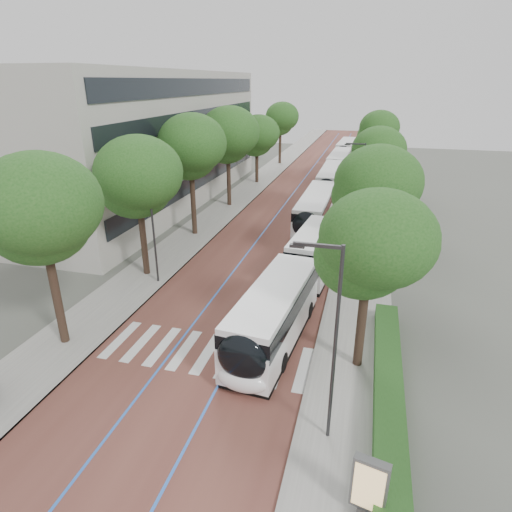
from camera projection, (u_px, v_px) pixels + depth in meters
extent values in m
plane|color=#51544C|center=(196.00, 365.00, 21.14)|extent=(160.00, 160.00, 0.00)
cube|color=brown|center=(311.00, 186.00, 56.86)|extent=(11.00, 140.00, 0.02)
cube|color=gray|center=(257.00, 182.00, 58.64)|extent=(4.00, 140.00, 0.12)
cube|color=gray|center=(369.00, 189.00, 55.05)|extent=(4.00, 140.00, 0.12)
cube|color=gray|center=(270.00, 183.00, 58.18)|extent=(0.20, 140.00, 0.14)
cube|color=gray|center=(354.00, 188.00, 55.51)|extent=(0.20, 140.00, 0.14)
cube|color=silver|center=(121.00, 339.00, 23.17)|extent=(0.55, 3.60, 0.01)
cube|color=silver|center=(141.00, 343.00, 22.87)|extent=(0.55, 3.60, 0.01)
cube|color=silver|center=(163.00, 346.00, 22.57)|extent=(0.55, 3.60, 0.01)
cube|color=silver|center=(185.00, 350.00, 22.27)|extent=(0.55, 3.60, 0.01)
cube|color=silver|center=(207.00, 353.00, 21.97)|extent=(0.55, 3.60, 0.01)
cube|color=silver|center=(230.00, 357.00, 21.67)|extent=(0.55, 3.60, 0.01)
cube|color=silver|center=(254.00, 361.00, 21.38)|extent=(0.55, 3.60, 0.01)
cube|color=silver|center=(278.00, 365.00, 21.08)|extent=(0.55, 3.60, 0.01)
cube|color=silver|center=(303.00, 369.00, 20.78)|extent=(0.55, 3.60, 0.01)
cube|color=blue|center=(299.00, 185.00, 57.24)|extent=(0.12, 126.00, 0.01)
cube|color=blue|center=(323.00, 186.00, 56.47)|extent=(0.12, 126.00, 0.01)
cube|color=#A6A39A|center=(127.00, 138.00, 48.14)|extent=(18.00, 40.00, 14.00)
cube|color=black|center=(204.00, 178.00, 47.50)|extent=(0.12, 38.00, 1.60)
cube|color=black|center=(202.00, 148.00, 46.28)|extent=(0.12, 38.00, 1.60)
cube|color=black|center=(201.00, 117.00, 45.06)|extent=(0.12, 38.00, 1.60)
cube|color=black|center=(199.00, 87.00, 43.92)|extent=(0.12, 38.00, 1.60)
cube|color=#1F4819|center=(388.00, 388.00, 18.76)|extent=(1.20, 14.00, 0.80)
cylinder|color=#2E2E30|center=(335.00, 349.00, 15.26)|extent=(0.14, 0.14, 8.00)
cube|color=#2E2E30|center=(318.00, 246.00, 13.97)|extent=(1.70, 0.12, 0.12)
cube|color=#2E2E30|center=(297.00, 246.00, 14.17)|extent=(0.50, 0.20, 0.10)
cylinder|color=#2E2E30|center=(361.00, 190.00, 37.59)|extent=(0.14, 0.14, 8.00)
cube|color=#2E2E30|center=(356.00, 144.00, 36.30)|extent=(1.70, 0.12, 0.12)
cube|color=#2E2E30|center=(348.00, 145.00, 36.50)|extent=(0.50, 0.20, 0.10)
cylinder|color=#2E2E30|center=(153.00, 226.00, 28.17)|extent=(0.14, 0.14, 8.00)
cylinder|color=black|center=(57.00, 301.00, 21.96)|extent=(0.44, 0.44, 5.07)
ellipsoid|color=#1B4C18|center=(40.00, 214.00, 20.21)|extent=(5.66, 5.66, 4.81)
cylinder|color=black|center=(144.00, 243.00, 30.04)|extent=(0.44, 0.44, 4.85)
ellipsoid|color=#1B4C18|center=(137.00, 181.00, 28.37)|extent=(5.76, 5.76, 4.90)
cylinder|color=black|center=(193.00, 206.00, 37.98)|extent=(0.44, 0.44, 5.37)
ellipsoid|color=#1B4C18|center=(190.00, 150.00, 36.13)|extent=(5.79, 5.79, 4.93)
cylinder|color=black|center=(229.00, 182.00, 46.94)|extent=(0.44, 0.44, 5.26)
ellipsoid|color=#1B4C18|center=(228.00, 138.00, 45.12)|extent=(6.28, 6.28, 5.33)
cylinder|color=black|center=(257.00, 167.00, 57.84)|extent=(0.44, 0.44, 4.28)
ellipsoid|color=#1B4C18|center=(257.00, 137.00, 56.36)|extent=(5.52, 5.52, 4.69)
cylinder|color=black|center=(280.00, 149.00, 71.11)|extent=(0.44, 0.44, 4.98)
ellipsoid|color=#1B4C18|center=(281.00, 120.00, 69.38)|extent=(5.40, 5.40, 4.59)
cylinder|color=black|center=(361.00, 327.00, 20.25)|extent=(0.44, 0.44, 4.37)
ellipsoid|color=#1B4C18|center=(369.00, 249.00, 18.74)|extent=(5.09, 5.09, 4.32)
cylinder|color=black|center=(367.00, 242.00, 30.99)|extent=(0.44, 0.44, 4.26)
ellipsoid|color=#1B4C18|center=(373.00, 190.00, 29.51)|extent=(5.98, 5.98, 5.08)
cylinder|color=black|center=(371.00, 195.00, 43.47)|extent=(0.44, 0.44, 4.40)
ellipsoid|color=#1B4C18|center=(375.00, 155.00, 41.95)|extent=(5.25, 5.25, 4.46)
cylinder|color=black|center=(373.00, 165.00, 57.69)|extent=(0.44, 0.44, 4.79)
ellipsoid|color=#1B4C18|center=(377.00, 132.00, 56.03)|extent=(5.16, 5.16, 4.38)
cylinder|color=black|center=(300.00, 274.00, 26.81)|extent=(2.37, 1.10, 2.30)
cube|color=white|center=(274.00, 321.00, 22.55)|extent=(3.34, 9.55, 1.82)
cube|color=black|center=(275.00, 302.00, 22.12)|extent=(3.36, 9.36, 0.97)
cube|color=white|center=(275.00, 291.00, 21.87)|extent=(3.27, 9.36, 0.31)
cube|color=black|center=(274.00, 338.00, 22.96)|extent=(3.25, 9.17, 0.35)
cube|color=white|center=(315.00, 257.00, 30.75)|extent=(3.19, 7.93, 1.82)
cube|color=black|center=(316.00, 242.00, 30.32)|extent=(3.22, 7.78, 0.97)
cube|color=white|center=(316.00, 233.00, 30.07)|extent=(3.13, 7.78, 0.31)
cube|color=black|center=(314.00, 270.00, 31.17)|extent=(3.11, 7.62, 0.35)
ellipsoid|color=black|center=(242.00, 358.00, 18.34)|extent=(2.44, 1.31, 2.28)
ellipsoid|color=white|center=(242.00, 380.00, 18.73)|extent=(2.43, 1.21, 1.14)
cylinder|color=black|center=(238.00, 353.00, 21.22)|extent=(0.39, 1.02, 1.00)
cylinder|color=black|center=(282.00, 362.00, 20.50)|extent=(0.39, 1.02, 1.00)
cylinder|color=black|center=(305.00, 256.00, 32.85)|extent=(0.39, 1.02, 1.00)
cylinder|color=black|center=(334.00, 260.00, 32.13)|extent=(0.39, 1.02, 1.00)
cylinder|color=black|center=(272.00, 304.00, 25.87)|extent=(0.39, 1.02, 1.00)
cylinder|color=black|center=(308.00, 310.00, 25.15)|extent=(0.39, 1.02, 1.00)
cube|color=white|center=(316.00, 214.00, 40.63)|extent=(2.60, 12.02, 1.82)
cube|color=black|center=(316.00, 202.00, 40.20)|extent=(2.63, 11.78, 0.97)
cube|color=white|center=(317.00, 196.00, 39.95)|extent=(2.54, 11.78, 0.31)
cube|color=black|center=(315.00, 225.00, 41.04)|extent=(2.54, 11.54, 0.35)
ellipsoid|color=black|center=(306.00, 225.00, 35.13)|extent=(2.36, 1.12, 2.28)
ellipsoid|color=white|center=(305.00, 238.00, 35.52)|extent=(2.36, 1.02, 1.14)
cylinder|color=black|center=(297.00, 232.00, 37.99)|extent=(0.31, 1.00, 1.00)
cylinder|color=black|center=(322.00, 235.00, 37.43)|extent=(0.31, 1.00, 1.00)
cylinder|color=black|center=(310.00, 210.00, 44.58)|extent=(0.31, 1.00, 1.00)
cylinder|color=black|center=(331.00, 212.00, 44.03)|extent=(0.31, 1.00, 1.00)
cube|color=white|center=(331.00, 184.00, 52.41)|extent=(2.54, 12.01, 1.82)
cube|color=black|center=(331.00, 175.00, 51.98)|extent=(2.58, 11.77, 0.97)
cube|color=white|center=(332.00, 169.00, 51.73)|extent=(2.49, 11.77, 0.31)
cube|color=black|center=(330.00, 192.00, 52.83)|extent=(2.49, 11.53, 0.35)
ellipsoid|color=black|center=(326.00, 189.00, 46.90)|extent=(2.35, 1.11, 2.28)
ellipsoid|color=white|center=(325.00, 199.00, 47.29)|extent=(2.35, 1.01, 1.14)
cylinder|color=black|center=(318.00, 196.00, 49.75)|extent=(0.30, 1.00, 1.00)
cylinder|color=black|center=(337.00, 198.00, 49.22)|extent=(0.30, 1.00, 1.00)
cylinder|color=black|center=(325.00, 183.00, 56.37)|extent=(0.30, 1.00, 1.00)
cylinder|color=black|center=(342.00, 184.00, 55.83)|extent=(0.30, 1.00, 1.00)
cube|color=white|center=(339.00, 166.00, 63.53)|extent=(2.76, 12.05, 1.82)
cube|color=black|center=(339.00, 158.00, 63.09)|extent=(2.80, 11.81, 0.97)
cube|color=white|center=(340.00, 154.00, 62.85)|extent=(2.71, 11.81, 0.31)
cube|color=black|center=(338.00, 173.00, 63.94)|extent=(2.70, 11.57, 0.35)
ellipsoid|color=black|center=(335.00, 168.00, 58.05)|extent=(2.37, 1.15, 2.28)
ellipsoid|color=white|center=(334.00, 176.00, 58.44)|extent=(2.37, 1.05, 1.14)
cylinder|color=black|center=(328.00, 175.00, 60.91)|extent=(0.32, 1.01, 1.00)
cylinder|color=black|center=(344.00, 176.00, 60.33)|extent=(0.32, 1.01, 1.00)
cylinder|color=black|center=(334.00, 166.00, 67.48)|extent=(0.32, 1.01, 1.00)
cylinder|color=black|center=(348.00, 167.00, 66.90)|extent=(0.32, 1.01, 1.00)
cube|color=white|center=(346.00, 152.00, 75.70)|extent=(2.94, 12.08, 1.82)
cube|color=black|center=(347.00, 145.00, 75.26)|extent=(2.97, 11.85, 0.97)
cube|color=white|center=(347.00, 142.00, 75.02)|extent=(2.88, 11.84, 0.31)
cube|color=black|center=(345.00, 158.00, 76.11)|extent=(2.87, 11.60, 0.35)
ellipsoid|color=black|center=(343.00, 153.00, 70.25)|extent=(2.39, 1.19, 2.28)
ellipsoid|color=white|center=(342.00, 160.00, 70.64)|extent=(2.39, 1.09, 1.14)
cylinder|color=black|center=(337.00, 159.00, 73.11)|extent=(0.34, 1.01, 1.00)
cylinder|color=black|center=(350.00, 160.00, 72.50)|extent=(0.34, 1.01, 1.00)
cylinder|color=black|center=(342.00, 153.00, 79.65)|extent=(0.34, 1.01, 1.00)
cylinder|color=black|center=(354.00, 153.00, 79.04)|extent=(0.34, 1.01, 1.00)
cube|color=#59595B|center=(366.00, 511.00, 13.65)|extent=(0.60, 0.53, 0.34)
cube|color=#59595B|center=(370.00, 485.00, 13.20)|extent=(1.16, 0.54, 1.98)
cube|color=#E2BA78|center=(368.00, 489.00, 13.07)|extent=(0.93, 0.22, 1.72)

